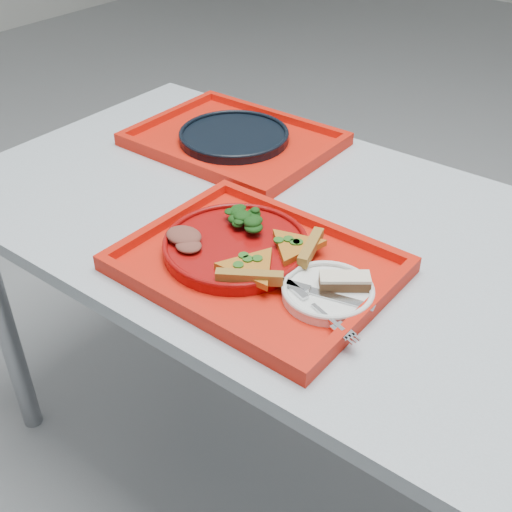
# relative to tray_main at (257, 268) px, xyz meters

# --- Properties ---
(ground) EXTENTS (10.00, 10.00, 0.00)m
(ground) POSITION_rel_tray_main_xyz_m (0.04, 0.17, -0.76)
(ground) COLOR gray
(ground) RESTS_ON ground
(table) EXTENTS (1.60, 0.80, 0.75)m
(table) POSITION_rel_tray_main_xyz_m (0.04, 0.17, -0.08)
(table) COLOR #9BA6AE
(table) RESTS_ON ground
(tray_main) EXTENTS (0.46, 0.36, 0.01)m
(tray_main) POSITION_rel_tray_main_xyz_m (0.00, 0.00, 0.00)
(tray_main) COLOR red
(tray_main) RESTS_ON table
(tray_far) EXTENTS (0.45, 0.35, 0.01)m
(tray_far) POSITION_rel_tray_main_xyz_m (-0.35, 0.37, 0.00)
(tray_far) COLOR red
(tray_far) RESTS_ON table
(dinner_plate) EXTENTS (0.26, 0.26, 0.02)m
(dinner_plate) POSITION_rel_tray_main_xyz_m (-0.05, 0.01, 0.02)
(dinner_plate) COLOR maroon
(dinner_plate) RESTS_ON tray_main
(side_plate) EXTENTS (0.15, 0.15, 0.01)m
(side_plate) POSITION_rel_tray_main_xyz_m (0.14, 0.00, 0.01)
(side_plate) COLOR white
(side_plate) RESTS_ON tray_main
(navy_plate) EXTENTS (0.26, 0.26, 0.02)m
(navy_plate) POSITION_rel_tray_main_xyz_m (-0.35, 0.37, 0.01)
(navy_plate) COLOR black
(navy_plate) RESTS_ON tray_far
(pizza_slice_a) EXTENTS (0.16, 0.16, 0.02)m
(pizza_slice_a) POSITION_rel_tray_main_xyz_m (0.02, -0.04, 0.03)
(pizza_slice_a) COLOR gold
(pizza_slice_a) RESTS_ON dinner_plate
(pizza_slice_b) EXTENTS (0.14, 0.13, 0.02)m
(pizza_slice_b) POSITION_rel_tray_main_xyz_m (0.04, 0.06, 0.03)
(pizza_slice_b) COLOR gold
(pizza_slice_b) RESTS_ON dinner_plate
(salad_heap) EXTENTS (0.08, 0.07, 0.04)m
(salad_heap) POSITION_rel_tray_main_xyz_m (-0.08, 0.07, 0.04)
(salad_heap) COLOR black
(salad_heap) RESTS_ON dinner_plate
(meat_portion) EXTENTS (0.07, 0.06, 0.02)m
(meat_portion) POSITION_rel_tray_main_xyz_m (-0.13, -0.04, 0.03)
(meat_portion) COLOR brown
(meat_portion) RESTS_ON dinner_plate
(dessert_bar) EXTENTS (0.09, 0.08, 0.02)m
(dessert_bar) POSITION_rel_tray_main_xyz_m (0.16, 0.02, 0.03)
(dessert_bar) COLOR #4D3019
(dessert_bar) RESTS_ON side_plate
(knife) EXTENTS (0.18, 0.06, 0.01)m
(knife) POSITION_rel_tray_main_xyz_m (0.14, -0.02, 0.02)
(knife) COLOR silver
(knife) RESTS_ON side_plate
(fork) EXTENTS (0.18, 0.08, 0.01)m
(fork) POSITION_rel_tray_main_xyz_m (0.14, -0.05, 0.02)
(fork) COLOR silver
(fork) RESTS_ON side_plate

